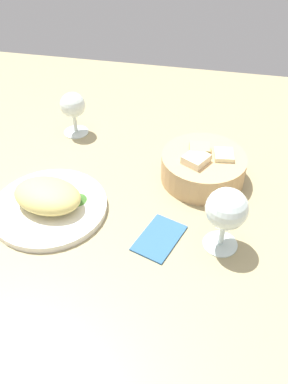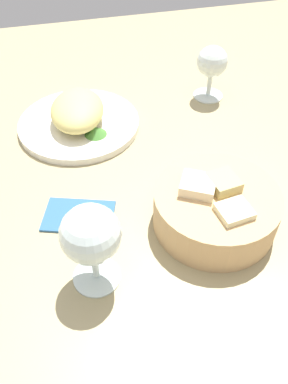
% 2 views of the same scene
% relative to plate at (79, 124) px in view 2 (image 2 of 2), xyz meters
% --- Properties ---
extents(ground_plane, '(1.40, 1.40, 0.02)m').
position_rel_plate_xyz_m(ground_plane, '(0.18, 0.05, -0.02)').
color(ground_plane, tan).
extents(plate, '(0.24, 0.24, 0.01)m').
position_rel_plate_xyz_m(plate, '(0.00, 0.00, 0.00)').
color(plate, white).
rests_on(plate, ground_plane).
extents(omelette, '(0.16, 0.13, 0.05)m').
position_rel_plate_xyz_m(omelette, '(0.00, 0.00, 0.03)').
color(omelette, '#D4C26D').
rests_on(omelette, plate).
extents(lettuce_garnish, '(0.04, 0.04, 0.02)m').
position_rel_plate_xyz_m(lettuce_garnish, '(0.05, 0.03, 0.02)').
color(lettuce_garnish, '#448131').
rests_on(lettuce_garnish, plate).
extents(bread_basket, '(0.19, 0.19, 0.08)m').
position_rel_plate_xyz_m(bread_basket, '(0.30, 0.17, 0.03)').
color(bread_basket, tan).
rests_on(bread_basket, ground_plane).
extents(wine_glass_near, '(0.08, 0.08, 0.13)m').
position_rel_plate_xyz_m(wine_glass_near, '(0.36, -0.02, 0.08)').
color(wine_glass_near, silver).
rests_on(wine_glass_near, ground_plane).
extents(wine_glass_far, '(0.06, 0.06, 0.11)m').
position_rel_plate_xyz_m(wine_glass_far, '(-0.04, 0.29, 0.07)').
color(wine_glass_far, silver).
rests_on(wine_glass_far, ground_plane).
extents(folded_napkin, '(0.10, 0.13, 0.01)m').
position_rel_plate_xyz_m(folded_napkin, '(0.24, -0.03, -0.00)').
color(folded_napkin, '#2E5E8E').
rests_on(folded_napkin, ground_plane).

